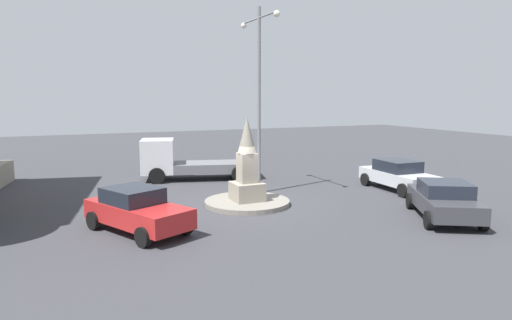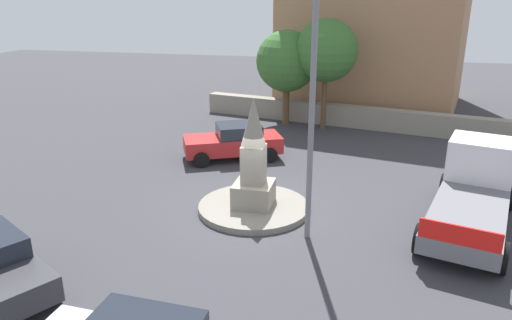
{
  "view_description": "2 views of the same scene",
  "coord_description": "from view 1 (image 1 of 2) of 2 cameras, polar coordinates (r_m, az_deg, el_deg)",
  "views": [
    {
      "loc": [
        -17.33,
        7.28,
        4.6
      ],
      "look_at": [
        0.39,
        -0.59,
        1.83
      ],
      "focal_mm": 31.94,
      "sensor_mm": 36.0,
      "label": 1
    },
    {
      "loc": [
        3.33,
        -13.86,
        6.66
      ],
      "look_at": [
        -0.11,
        0.81,
        1.45
      ],
      "focal_mm": 33.68,
      "sensor_mm": 36.0,
      "label": 2
    }
  ],
  "objects": [
    {
      "name": "ground_plane",
      "position": [
        19.35,
        -1.12,
        -5.62
      ],
      "size": [
        80.0,
        80.0,
        0.0
      ],
      "primitive_type": "plane",
      "color": "#38383D"
    },
    {
      "name": "traffic_island",
      "position": [
        19.32,
        -1.12,
        -5.33
      ],
      "size": [
        3.59,
        3.59,
        0.2
      ],
      "primitive_type": "cylinder",
      "color": "gray",
      "rests_on": "ground"
    },
    {
      "name": "monument",
      "position": [
        19.03,
        -1.13,
        -0.85
      ],
      "size": [
        1.23,
        1.23,
        3.52
      ],
      "color": "gray",
      "rests_on": "traffic_island"
    },
    {
      "name": "car_silver_passing",
      "position": [
        23.28,
        17.35,
        -1.76
      ],
      "size": [
        4.22,
        2.1,
        1.46
      ],
      "color": "#B7BABF",
      "rests_on": "ground"
    },
    {
      "name": "truck_white_approaching",
      "position": [
        25.16,
        -9.17,
        -0.17
      ],
      "size": [
        3.56,
        6.33,
        2.24
      ],
      "color": "silver",
      "rests_on": "ground"
    },
    {
      "name": "streetlamp",
      "position": [
        21.14,
        0.38,
        9.58
      ],
      "size": [
        3.86,
        0.28,
        8.53
      ],
      "color": "slate",
      "rests_on": "ground"
    },
    {
      "name": "car_red_parked_left",
      "position": [
        15.95,
        -14.7,
        -6.05
      ],
      "size": [
        4.38,
        3.25,
        1.5
      ],
      "color": "#B22323",
      "rests_on": "ground"
    },
    {
      "name": "car_dark_grey_near_island",
      "position": [
        18.42,
        22.5,
        -4.61
      ],
      "size": [
        4.46,
        3.63,
        1.42
      ],
      "color": "#38383D",
      "rests_on": "ground"
    }
  ]
}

